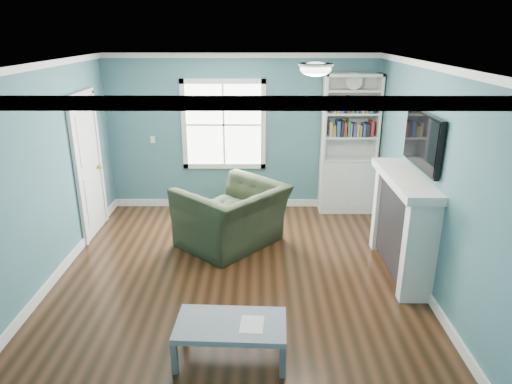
{
  "coord_description": "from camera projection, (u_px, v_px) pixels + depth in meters",
  "views": [
    {
      "loc": [
        0.27,
        -5.03,
        2.95
      ],
      "look_at": [
        0.25,
        0.4,
        1.01
      ],
      "focal_mm": 32.0,
      "sensor_mm": 36.0,
      "label": 1
    }
  ],
  "objects": [
    {
      "name": "trim",
      "position": [
        235.0,
        185.0,
        5.31
      ],
      "size": [
        4.5,
        5.0,
        2.6
      ],
      "color": "white",
      "rests_on": "ground"
    },
    {
      "name": "door",
      "position": [
        88.0,
        165.0,
        6.69
      ],
      "size": [
        0.12,
        0.98,
        2.17
      ],
      "color": "silver",
      "rests_on": "ground"
    },
    {
      "name": "recliner",
      "position": [
        232.0,
        206.0,
        6.45
      ],
      "size": [
        1.56,
        1.59,
        1.18
      ],
      "primitive_type": "imported",
      "rotation": [
        0.0,
        0.0,
        -2.31
      ],
      "color": "black",
      "rests_on": "ground"
    },
    {
      "name": "floor",
      "position": [
        236.0,
        278.0,
        5.73
      ],
      "size": [
        5.0,
        5.0,
        0.0
      ],
      "primitive_type": "plane",
      "color": "black",
      "rests_on": "ground"
    },
    {
      "name": "paper_sheet",
      "position": [
        252.0,
        324.0,
        4.21
      ],
      "size": [
        0.23,
        0.29,
        0.0
      ],
      "primitive_type": "cube",
      "rotation": [
        0.0,
        0.0,
        -0.07
      ],
      "color": "white",
      "rests_on": "coffee_table"
    },
    {
      "name": "room_walls",
      "position": [
        234.0,
        156.0,
        5.19
      ],
      "size": [
        5.0,
        5.0,
        5.0
      ],
      "color": "#3A6A6D",
      "rests_on": "ground"
    },
    {
      "name": "coffee_table",
      "position": [
        231.0,
        327.0,
        4.26
      ],
      "size": [
        1.05,
        0.61,
        0.37
      ],
      "rotation": [
        0.0,
        0.0,
        -0.04
      ],
      "color": "#4D535C",
      "rests_on": "ground"
    },
    {
      "name": "fireplace",
      "position": [
        402.0,
        226.0,
        5.69
      ],
      "size": [
        0.44,
        1.58,
        1.3
      ],
      "color": "black",
      "rests_on": "ground"
    },
    {
      "name": "light_switch",
      "position": [
        153.0,
        139.0,
        7.67
      ],
      "size": [
        0.08,
        0.01,
        0.12
      ],
      "primitive_type": "cube",
      "color": "white",
      "rests_on": "room_walls"
    },
    {
      "name": "tv",
      "position": [
        423.0,
        140.0,
        5.32
      ],
      "size": [
        0.06,
        1.1,
        0.65
      ],
      "primitive_type": "cube",
      "color": "black",
      "rests_on": "fireplace"
    },
    {
      "name": "window",
      "position": [
        224.0,
        125.0,
        7.58
      ],
      "size": [
        1.4,
        0.06,
        1.5
      ],
      "color": "white",
      "rests_on": "room_walls"
    },
    {
      "name": "bookshelf",
      "position": [
        348.0,
        158.0,
        7.57
      ],
      "size": [
        0.9,
        0.35,
        2.31
      ],
      "color": "silver",
      "rests_on": "ground"
    },
    {
      "name": "ceiling_fixture",
      "position": [
        316.0,
        68.0,
        4.96
      ],
      "size": [
        0.38,
        0.38,
        0.15
      ],
      "color": "white",
      "rests_on": "room_walls"
    }
  ]
}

